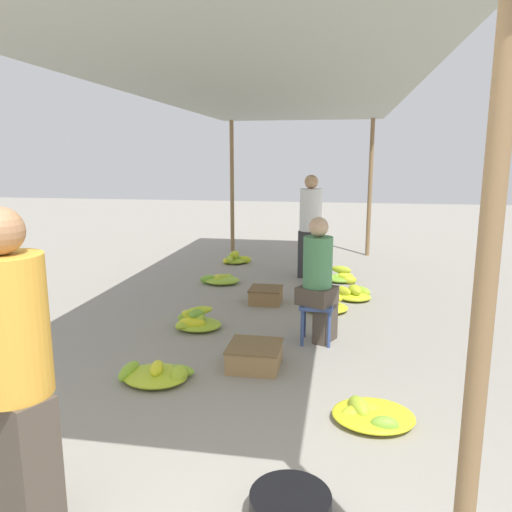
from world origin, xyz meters
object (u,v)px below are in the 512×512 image
banana_pile_right_0 (370,414)px  crate_near (266,295)px  banana_pile_left_3 (235,259)px  shopper_walking_mid (310,225)px  banana_pile_right_1 (354,293)px  banana_pile_right_3 (327,305)px  crate_mid (255,356)px  stool (317,311)px  banana_pile_right_2 (341,277)px  banana_pile_left_0 (158,374)px  basin_black (290,508)px  banana_pile_left_2 (221,279)px  banana_pile_left_1 (196,320)px  vendor_seated (319,278)px  vendor_foreground (14,376)px

banana_pile_right_0 → crate_near: 3.13m
banana_pile_left_3 → shopper_walking_mid: bearing=-29.9°
banana_pile_right_1 → banana_pile_right_3: banana_pile_right_3 is taller
banana_pile_right_0 → crate_mid: 1.29m
stool → banana_pile_right_3: size_ratio=0.73×
banana_pile_right_1 → banana_pile_right_2: bearing=101.5°
banana_pile_left_0 → crate_mid: size_ratio=1.30×
basin_black → stool: bearing=90.2°
banana_pile_right_2 → crate_mid: size_ratio=1.17×
banana_pile_right_3 → crate_mid: banana_pile_right_3 is taller
stool → basin_black: bearing=-89.8°
crate_near → shopper_walking_mid: size_ratio=0.26×
banana_pile_right_0 → crate_near: (-1.22, 2.88, 0.04)m
banana_pile_left_2 → banana_pile_right_2: size_ratio=1.10×
banana_pile_left_1 → crate_near: (0.62, 1.15, 0.00)m
crate_near → banana_pile_left_1: bearing=-118.2°
vendor_seated → banana_pile_right_3: vendor_seated is taller
crate_mid → shopper_walking_mid: (0.26, 3.60, 0.74)m
vendor_foreground → crate_near: 4.43m
stool → shopper_walking_mid: 2.92m
stool → banana_pile_left_3: 4.05m
crate_near → banana_pile_right_0: bearing=-67.0°
banana_pile_left_1 → crate_mid: bearing=-47.5°
banana_pile_right_0 → banana_pile_right_2: 4.19m
stool → vendor_seated: size_ratio=0.32×
vendor_foreground → basin_black: bearing=14.6°
crate_mid → shopper_walking_mid: 3.69m
banana_pile_left_2 → banana_pile_left_3: 1.43m
banana_pile_right_1 → shopper_walking_mid: size_ratio=0.33×
banana_pile_left_0 → basin_black: bearing=-48.6°
basin_black → banana_pile_left_2: size_ratio=0.71×
vendor_foreground → banana_pile_left_0: (-0.01, 1.83, -0.82)m
crate_near → banana_pile_right_1: bearing=17.0°
crate_mid → banana_pile_left_0: bearing=-151.3°
banana_pile_left_0 → crate_near: (0.57, 2.50, 0.04)m
banana_pile_right_2 → crate_mid: banana_pile_right_2 is taller
banana_pile_left_0 → banana_pile_left_1: bearing=92.3°
basin_black → vendor_foreground: bearing=-165.4°
banana_pile_right_1 → banana_pile_right_3: bearing=-120.4°
crate_near → banana_pile_left_0: bearing=-102.8°
crate_mid → banana_pile_right_0: bearing=-38.9°
shopper_walking_mid → basin_black: bearing=-87.1°
stool → banana_pile_right_1: size_ratio=0.77×
vendor_seated → shopper_walking_mid: 2.87m
banana_pile_right_1 → banana_pile_right_2: (-0.19, 0.95, -0.01)m
banana_pile_right_0 → banana_pile_right_1: (-0.06, 3.24, 0.03)m
banana_pile_left_1 → vendor_foreground: bearing=-88.9°
basin_black → banana_pile_left_2: bearing=108.0°
banana_pile_left_1 → banana_pile_right_0: (1.84, -1.72, -0.04)m
basin_black → banana_pile_left_0: banana_pile_left_0 is taller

